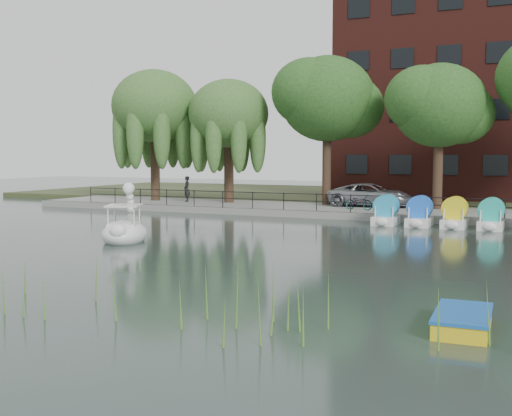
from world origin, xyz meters
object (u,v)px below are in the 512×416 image
Objects in this scene: bicycle at (359,201)px; yellow_rowboat at (463,320)px; minivan at (371,193)px; pedestrian at (187,187)px; swan_boat at (125,229)px.

bicycle is 0.78× the size of yellow_rowboat.
pedestrian reaches higher than minivan.
swan_boat is at bearing -26.28° from pedestrian.
bicycle is at bearing 177.41° from minivan.
swan_boat reaches higher than yellow_rowboat.
minivan is at bearing 12.92° from bicycle.
minivan is 26.44m from yellow_rowboat.
pedestrian is at bearing 97.07° from bicycle.
swan_boat is (6.33, -15.55, -0.86)m from pedestrian.
pedestrian is 0.59× the size of swan_boat.
bicycle is (-0.01, -2.61, -0.32)m from minivan.
yellow_rowboat is at bearing -163.66° from minivan.
minivan is at bearing 46.18° from swan_boat.
pedestrian is (-12.31, -1.32, 0.17)m from minivan.
pedestrian is at bearing 128.77° from yellow_rowboat.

